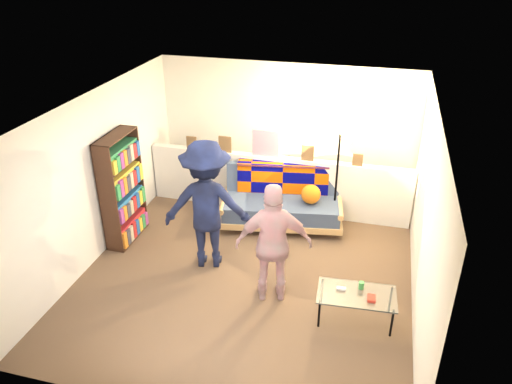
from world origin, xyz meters
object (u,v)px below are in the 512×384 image
at_px(person_right, 274,244).
at_px(futon_sofa, 283,201).
at_px(coffee_table, 357,296).
at_px(floor_lamp, 339,158).
at_px(bookshelf, 122,192).
at_px(person_left, 207,205).

bearing_deg(person_right, futon_sofa, -95.68).
xyz_separation_m(coffee_table, floor_lamp, (-0.52, 2.25, 0.81)).
bearing_deg(floor_lamp, bookshelf, -158.31).
height_order(futon_sofa, floor_lamp, floor_lamp).
distance_m(futon_sofa, bookshelf, 2.54).
distance_m(floor_lamp, person_left, 2.26).
height_order(coffee_table, floor_lamp, floor_lamp).
height_order(bookshelf, person_left, person_left).
relative_size(floor_lamp, person_left, 0.88).
bearing_deg(floor_lamp, person_left, -136.68).
xyz_separation_m(futon_sofa, bookshelf, (-2.27, -1.07, 0.41)).
height_order(futon_sofa, person_right, person_right).
relative_size(bookshelf, person_right, 1.04).
bearing_deg(person_right, person_left, -40.30).
xyz_separation_m(bookshelf, person_right, (2.54, -0.84, 0.02)).
bearing_deg(bookshelf, person_right, -18.18).
height_order(person_left, person_right, person_left).
distance_m(futon_sofa, person_right, 1.97).
relative_size(futon_sofa, bookshelf, 1.21).
bearing_deg(futon_sofa, bookshelf, -154.83).
height_order(futon_sofa, bookshelf, bookshelf).
bearing_deg(person_left, bookshelf, -24.35).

